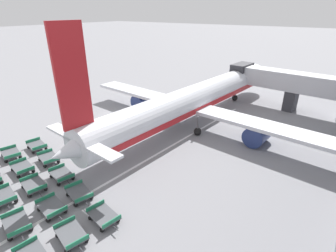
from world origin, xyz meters
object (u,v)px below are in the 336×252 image
baggage_dolly_row_mid_a_col_d (17,224)px  baggage_dolly_row_mid_b_col_d (52,207)px  baggage_dolly_row_mid_b_col_a (11,154)px  baggage_dolly_row_mid_b_col_b (22,168)px  baggage_dolly_row_far_col_b (49,158)px  baggage_dolly_row_mid_b_col_c (34,185)px  baggage_dolly_row_mid_b_col_e (71,235)px  airplane (195,100)px  baggage_dolly_row_far_col_d (79,193)px  baggage_dolly_row_far_col_a (37,146)px  baggage_dolly_row_mid_a_col_c (3,197)px  baggage_dolly_row_far_col_c (62,175)px  baggage_dolly_row_far_col_e (104,216)px

baggage_dolly_row_mid_a_col_d → baggage_dolly_row_mid_b_col_d: bearing=79.2°
baggage_dolly_row_mid_b_col_a → baggage_dolly_row_mid_b_col_b: size_ratio=1.00×
baggage_dolly_row_mid_b_col_a → baggage_dolly_row_far_col_b: size_ratio=1.00×
baggage_dolly_row_mid_b_col_a → baggage_dolly_row_mid_b_col_c: bearing=-12.3°
baggage_dolly_row_mid_b_col_a → baggage_dolly_row_mid_b_col_e: (15.21, -3.23, 0.00)m
airplane → baggage_dolly_row_far_col_d: airplane is taller
baggage_dolly_row_mid_a_col_d → baggage_dolly_row_far_col_a: (-10.47, 7.67, 0.00)m
baggage_dolly_row_mid_a_col_c → baggage_dolly_row_mid_b_col_b: same height
baggage_dolly_row_mid_b_col_d → baggage_dolly_row_far_col_c: bearing=136.1°
baggage_dolly_row_mid_b_col_b → baggage_dolly_row_far_col_b: 2.65m
baggage_dolly_row_mid_a_col_d → baggage_dolly_row_mid_b_col_b: same height
baggage_dolly_row_mid_b_col_a → baggage_dolly_row_far_col_d: same height
baggage_dolly_row_mid_b_col_d → baggage_dolly_row_far_col_c: (-3.34, 3.22, 0.00)m
baggage_dolly_row_mid_b_col_b → baggage_dolly_row_mid_b_col_c: bearing=-13.8°
airplane → baggage_dolly_row_mid_b_col_b: 22.77m
baggage_dolly_row_far_col_c → baggage_dolly_row_mid_a_col_c: bearing=-104.1°
baggage_dolly_row_mid_b_col_d → baggage_dolly_row_far_col_b: bearing=149.4°
baggage_dolly_row_mid_a_col_d → airplane: bearing=88.8°
baggage_dolly_row_mid_b_col_e → baggage_dolly_row_far_col_a: 15.81m
baggage_dolly_row_far_col_a → baggage_dolly_row_far_col_d: size_ratio=1.00×
baggage_dolly_row_far_col_d → baggage_dolly_row_far_col_e: (3.83, -0.66, 0.00)m
baggage_dolly_row_mid_a_col_d → baggage_dolly_row_mid_b_col_e: 4.53m
baggage_dolly_row_mid_b_col_d → baggage_dolly_row_far_col_e: same height
baggage_dolly_row_mid_a_col_c → baggage_dolly_row_mid_b_col_d: same height
baggage_dolly_row_mid_a_col_c → baggage_dolly_row_far_col_e: same height
baggage_dolly_row_mid_b_col_c → baggage_dolly_row_mid_b_col_d: (3.97, -0.75, 0.00)m
baggage_dolly_row_mid_a_col_d → baggage_dolly_row_mid_b_col_b: (-7.17, 4.22, 0.00)m
baggage_dolly_row_mid_a_col_d → baggage_dolly_row_far_col_e: bearing=42.6°
baggage_dolly_row_far_col_b → baggage_dolly_row_mid_b_col_c: bearing=-47.4°
baggage_dolly_row_mid_b_col_b → baggage_dolly_row_far_col_a: 4.77m
baggage_dolly_row_mid_b_col_b → baggage_dolly_row_mid_a_col_c: bearing=-46.7°
airplane → baggage_dolly_row_far_col_c: bearing=-99.8°
airplane → baggage_dolly_row_mid_b_col_c: (-4.02, -22.13, -2.90)m
baggage_dolly_row_mid_a_col_c → baggage_dolly_row_far_col_a: size_ratio=1.00×
baggage_dolly_row_mid_a_col_c → baggage_dolly_row_mid_b_col_c: same height
airplane → baggage_dolly_row_mid_a_col_d: (-0.54, -25.45, -2.90)m
baggage_dolly_row_mid_b_col_a → baggage_dolly_row_mid_b_col_b: bearing=-10.9°
baggage_dolly_row_far_col_d → baggage_dolly_row_mid_a_col_d: bearing=-99.8°
airplane → baggage_dolly_row_mid_b_col_e: 24.16m
baggage_dolly_row_mid_a_col_d → baggage_dolly_row_far_col_e: same height
baggage_dolly_row_mid_b_col_b → baggage_dolly_row_mid_b_col_e: same height
baggage_dolly_row_mid_a_col_c → baggage_dolly_row_mid_b_col_e: (8.26, 0.81, 0.00)m
baggage_dolly_row_mid_b_col_d → baggage_dolly_row_mid_b_col_e: bearing=-12.6°
airplane → baggage_dolly_row_mid_b_col_c: bearing=-100.3°
baggage_dolly_row_mid_b_col_d → baggage_dolly_row_far_col_d: (0.37, 2.41, 0.00)m
baggage_dolly_row_mid_b_col_a → baggage_dolly_row_far_col_e: size_ratio=1.00×
airplane → baggage_dolly_row_mid_b_col_c: size_ratio=13.24×
baggage_dolly_row_mid_b_col_c → baggage_dolly_row_mid_b_col_e: bearing=-11.6°
baggage_dolly_row_mid_a_col_c → baggage_dolly_row_far_col_a: same height
baggage_dolly_row_mid_b_col_a → baggage_dolly_row_far_col_e: 15.73m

